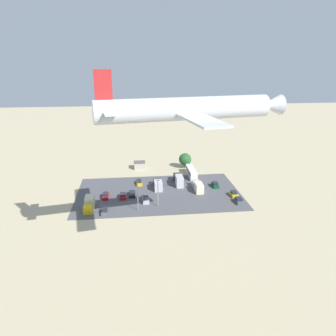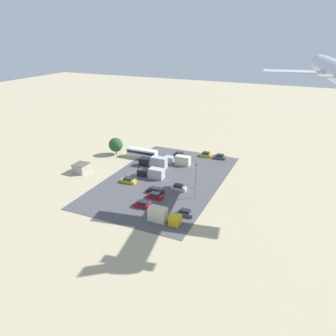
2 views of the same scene
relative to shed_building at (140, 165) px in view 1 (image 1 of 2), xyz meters
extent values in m
plane|color=tan|center=(-5.28, 16.75, -1.37)|extent=(400.00, 400.00, 0.00)
cube|color=#4C4C51|center=(-5.28, 25.69, -1.33)|extent=(51.71, 31.72, 0.08)
cube|color=#9E998E|center=(0.00, 0.00, -0.07)|extent=(4.16, 3.86, 2.60)
cube|color=#59514C|center=(0.00, 0.00, 1.29)|extent=(4.40, 4.10, 0.12)
cube|color=silver|center=(-18.58, 11.07, 0.22)|extent=(2.49, 10.81, 3.01)
cube|color=black|center=(-18.58, 11.07, 0.76)|extent=(2.53, 10.38, 0.84)
cube|color=maroon|center=(5.99, 28.22, -0.85)|extent=(1.94, 4.07, 0.88)
cube|color=#1E232D|center=(5.99, 28.22, -0.09)|extent=(1.63, 2.28, 0.64)
cube|color=#4C5156|center=(10.79, 38.44, -0.84)|extent=(1.70, 4.18, 0.89)
cube|color=#1E232D|center=(10.79, 38.44, -0.07)|extent=(1.43, 2.34, 0.65)
cube|color=black|center=(3.17, 26.84, -0.88)|extent=(1.98, 4.41, 0.82)
cube|color=#1E232D|center=(3.17, 26.84, -0.16)|extent=(1.66, 2.47, 0.60)
cube|color=maroon|center=(11.34, 27.52, -0.83)|extent=(1.83, 4.49, 0.91)
cube|color=#1E232D|center=(11.34, 27.52, -0.05)|extent=(1.54, 2.52, 0.67)
cube|color=#0C4723|center=(-24.59, 22.38, -0.82)|extent=(1.81, 4.06, 0.94)
cube|color=#1E232D|center=(-24.59, 22.38, 0.00)|extent=(1.52, 2.27, 0.69)
cube|color=gold|center=(0.60, 17.01, -0.88)|extent=(1.85, 4.53, 0.81)
cube|color=#1E232D|center=(0.60, 17.01, -0.18)|extent=(1.55, 2.54, 0.60)
cube|color=#ADB2B7|center=(-0.89, 31.89, -0.83)|extent=(1.88, 4.33, 0.91)
cube|color=#1E232D|center=(-0.89, 31.89, -0.04)|extent=(1.58, 2.42, 0.67)
cube|color=gold|center=(-28.46, 30.67, -0.83)|extent=(1.91, 4.01, 0.91)
cube|color=#1E232D|center=(-28.46, 30.67, -0.04)|extent=(1.60, 2.25, 0.67)
cube|color=#4C5156|center=(-28.46, 35.67, -0.84)|extent=(1.97, 4.04, 0.89)
cube|color=#1E232D|center=(-28.46, 35.67, -0.08)|extent=(1.66, 2.26, 0.65)
cube|color=gold|center=(15.38, 37.85, -0.17)|extent=(2.52, 2.30, 2.23)
cube|color=beige|center=(15.38, 33.50, 0.31)|extent=(2.52, 4.09, 3.19)
cube|color=#ADB2B7|center=(-18.25, 21.17, -0.27)|extent=(2.40, 2.65, 2.04)
cube|color=beige|center=(-18.25, 26.17, 0.17)|extent=(2.40, 4.70, 2.91)
cube|color=black|center=(-12.75, 15.00, -0.06)|extent=(2.36, 2.79, 2.46)
cube|color=#B2B2B7|center=(-12.75, 20.27, 0.47)|extent=(2.36, 4.96, 3.52)
cube|color=black|center=(-5.40, 18.35, -0.26)|extent=(2.55, 2.47, 2.06)
cube|color=#B2B2B7|center=(-5.40, 23.00, 0.18)|extent=(2.55, 4.38, 2.94)
cylinder|color=brown|center=(-17.83, 1.15, -0.53)|extent=(0.36, 0.36, 1.67)
sphere|color=#235128|center=(-17.83, 1.15, 2.12)|extent=(4.86, 4.86, 4.86)
cylinder|color=gray|center=(-4.26, 35.52, 2.64)|extent=(0.20, 0.20, 7.85)
cube|color=#4C4C51|center=(-4.26, 35.52, 6.74)|extent=(0.90, 0.28, 0.20)
cylinder|color=gray|center=(1.57, 37.60, 3.22)|extent=(0.20, 0.20, 9.02)
cube|color=#4C4C51|center=(1.57, 37.60, 7.92)|extent=(0.90, 0.28, 0.20)
cylinder|color=silver|center=(-6.89, 64.61, 31.07)|extent=(32.20, 9.51, 4.11)
cone|color=silver|center=(-23.85, 61.67, 31.07)|extent=(5.12, 4.62, 3.90)
cube|color=silver|center=(-6.89, 64.61, 30.45)|extent=(9.33, 29.11, 0.36)
cube|color=silver|center=(6.34, 66.91, 31.27)|extent=(3.95, 10.46, 0.24)
cube|color=#B22323|center=(6.97, 67.02, 35.36)|extent=(2.88, 0.77, 5.11)
camera|label=1|loc=(2.69, 122.15, 39.45)|focal=35.00mm
camera|label=2|loc=(73.07, 62.07, 38.73)|focal=35.00mm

